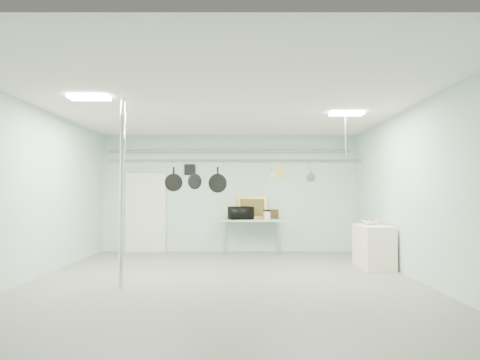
{
  "coord_description": "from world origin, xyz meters",
  "views": [
    {
      "loc": [
        0.29,
        -7.79,
        1.55
      ],
      "look_at": [
        0.29,
        1.0,
        1.86
      ],
      "focal_mm": 32.0,
      "sensor_mm": 36.0,
      "label": 1
    }
  ],
  "objects_px": {
    "side_cabinet": "(373,246)",
    "microwave": "(241,213)",
    "skillet_mid": "(195,178)",
    "skillet_right": "(218,180)",
    "fruit_bowl": "(370,222)",
    "prep_table": "(252,222)",
    "skillet_left": "(174,179)",
    "coffee_canister": "(267,215)",
    "pot_rack": "(235,159)",
    "chrome_pole": "(122,192)"
  },
  "relations": [
    {
      "from": "coffee_canister",
      "to": "skillet_mid",
      "type": "relative_size",
      "value": 0.51
    },
    {
      "from": "side_cabinet",
      "to": "skillet_right",
      "type": "xyz_separation_m",
      "value": [
        -3.28,
        -1.1,
        1.39
      ]
    },
    {
      "from": "chrome_pole",
      "to": "skillet_mid",
      "type": "bearing_deg",
      "value": 38.54
    },
    {
      "from": "skillet_left",
      "to": "microwave",
      "type": "bearing_deg",
      "value": 64.39
    },
    {
      "from": "prep_table",
      "to": "microwave",
      "type": "height_order",
      "value": "microwave"
    },
    {
      "from": "skillet_left",
      "to": "prep_table",
      "type": "bearing_deg",
      "value": 60.75
    },
    {
      "from": "side_cabinet",
      "to": "prep_table",
      "type": "bearing_deg",
      "value": 139.21
    },
    {
      "from": "side_cabinet",
      "to": "skillet_mid",
      "type": "bearing_deg",
      "value": -163.53
    },
    {
      "from": "skillet_left",
      "to": "skillet_mid",
      "type": "relative_size",
      "value": 1.08
    },
    {
      "from": "microwave",
      "to": "coffee_canister",
      "type": "relative_size",
      "value": 2.85
    },
    {
      "from": "pot_rack",
      "to": "skillet_left",
      "type": "relative_size",
      "value": 10.63
    },
    {
      "from": "coffee_canister",
      "to": "skillet_mid",
      "type": "xyz_separation_m",
      "value": [
        -1.57,
        -3.2,
        0.86
      ]
    },
    {
      "from": "pot_rack",
      "to": "skillet_mid",
      "type": "xyz_separation_m",
      "value": [
        -0.77,
        0.0,
        -0.35
      ]
    },
    {
      "from": "chrome_pole",
      "to": "skillet_mid",
      "type": "relative_size",
      "value": 7.62
    },
    {
      "from": "prep_table",
      "to": "pot_rack",
      "type": "relative_size",
      "value": 0.33
    },
    {
      "from": "fruit_bowl",
      "to": "coffee_canister",
      "type": "bearing_deg",
      "value": 139.98
    },
    {
      "from": "side_cabinet",
      "to": "fruit_bowl",
      "type": "relative_size",
      "value": 3.18
    },
    {
      "from": "chrome_pole",
      "to": "prep_table",
      "type": "bearing_deg",
      "value": 61.29
    },
    {
      "from": "skillet_mid",
      "to": "fruit_bowl",
      "type": "bearing_deg",
      "value": 44.02
    },
    {
      "from": "side_cabinet",
      "to": "skillet_mid",
      "type": "height_order",
      "value": "skillet_mid"
    },
    {
      "from": "coffee_canister",
      "to": "fruit_bowl",
      "type": "height_order",
      "value": "coffee_canister"
    },
    {
      "from": "skillet_mid",
      "to": "skillet_right",
      "type": "height_order",
      "value": "same"
    },
    {
      "from": "coffee_canister",
      "to": "skillet_left",
      "type": "xyz_separation_m",
      "value": [
        -1.97,
        -3.2,
        0.85
      ]
    },
    {
      "from": "microwave",
      "to": "side_cabinet",
      "type": "bearing_deg",
      "value": 126.96
    },
    {
      "from": "coffee_canister",
      "to": "skillet_left",
      "type": "relative_size",
      "value": 0.48
    },
    {
      "from": "microwave",
      "to": "fruit_bowl",
      "type": "relative_size",
      "value": 1.62
    },
    {
      "from": "skillet_left",
      "to": "skillet_mid",
      "type": "xyz_separation_m",
      "value": [
        0.4,
        0.0,
        0.02
      ]
    },
    {
      "from": "chrome_pole",
      "to": "fruit_bowl",
      "type": "distance_m",
      "value": 5.41
    },
    {
      "from": "coffee_canister",
      "to": "skillet_right",
      "type": "xyz_separation_m",
      "value": [
        -1.14,
        -3.2,
        0.83
      ]
    },
    {
      "from": "pot_rack",
      "to": "microwave",
      "type": "height_order",
      "value": "pot_rack"
    },
    {
      "from": "chrome_pole",
      "to": "skillet_left",
      "type": "xyz_separation_m",
      "value": [
        0.73,
        0.9,
        0.26
      ]
    },
    {
      "from": "fruit_bowl",
      "to": "skillet_right",
      "type": "relative_size",
      "value": 0.77
    },
    {
      "from": "coffee_canister",
      "to": "skillet_mid",
      "type": "distance_m",
      "value": 3.67
    },
    {
      "from": "prep_table",
      "to": "skillet_left",
      "type": "distance_m",
      "value": 3.8
    },
    {
      "from": "prep_table",
      "to": "microwave",
      "type": "relative_size",
      "value": 2.61
    },
    {
      "from": "chrome_pole",
      "to": "pot_rack",
      "type": "bearing_deg",
      "value": 25.35
    },
    {
      "from": "prep_table",
      "to": "chrome_pole",
      "type": "bearing_deg",
      "value": -118.71
    },
    {
      "from": "pot_rack",
      "to": "prep_table",
      "type": "bearing_deg",
      "value": 83.09
    },
    {
      "from": "microwave",
      "to": "fruit_bowl",
      "type": "height_order",
      "value": "microwave"
    },
    {
      "from": "skillet_mid",
      "to": "skillet_right",
      "type": "relative_size",
      "value": 0.85
    },
    {
      "from": "fruit_bowl",
      "to": "microwave",
      "type": "bearing_deg",
      "value": 147.54
    },
    {
      "from": "skillet_right",
      "to": "microwave",
      "type": "bearing_deg",
      "value": 62.31
    },
    {
      "from": "coffee_canister",
      "to": "skillet_left",
      "type": "distance_m",
      "value": 3.85
    },
    {
      "from": "pot_rack",
      "to": "skillet_mid",
      "type": "height_order",
      "value": "pot_rack"
    },
    {
      "from": "skillet_right",
      "to": "skillet_mid",
      "type": "bearing_deg",
      "value": 160.19
    },
    {
      "from": "fruit_bowl",
      "to": "skillet_right",
      "type": "height_order",
      "value": "skillet_right"
    },
    {
      "from": "side_cabinet",
      "to": "microwave",
      "type": "distance_m",
      "value": 3.59
    },
    {
      "from": "microwave",
      "to": "fruit_bowl",
      "type": "distance_m",
      "value": 3.39
    },
    {
      "from": "side_cabinet",
      "to": "pot_rack",
      "type": "bearing_deg",
      "value": -159.55
    },
    {
      "from": "prep_table",
      "to": "coffee_canister",
      "type": "xyz_separation_m",
      "value": [
        0.4,
        -0.1,
        0.18
      ]
    }
  ]
}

